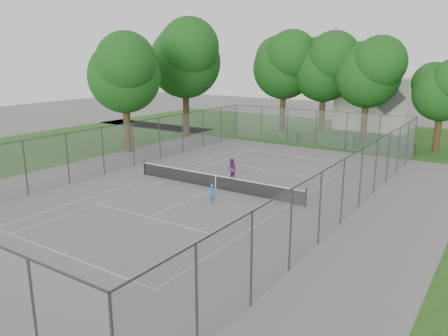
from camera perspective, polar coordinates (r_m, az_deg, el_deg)
The scene contains 18 objects.
ground at distance 28.90m, azimuth -1.10°, elevation -2.71°, with size 120.00×120.00×0.00m, color slate.
grass_far at distance 51.87m, azimuth 15.55°, elevation 4.40°, with size 60.00×20.00×0.00m, color #224C15.
grass_left at distance 44.88m, azimuth -24.87°, elevation 2.10°, with size 16.00×40.00×0.00m, color #224C15.
court_markings at distance 28.90m, azimuth -1.10°, elevation -2.70°, with size 11.03×23.83×0.01m.
tennis_net at distance 28.75m, azimuth -1.11°, elevation -1.74°, with size 12.87×0.10×1.10m.
perimeter_fence at distance 28.42m, azimuth -1.12°, elevation 0.78°, with size 18.08×34.08×3.52m.
tree_far_left at distance 50.28m, azimuth 7.92°, elevation 13.43°, with size 7.91×7.22×11.36m.
tree_far_midleft at distance 48.78m, azimuth 13.07°, elevation 12.99°, with size 7.74×7.06×11.12m.
tree_far_midright at distance 46.01m, azimuth 18.42°, elevation 12.03°, with size 7.30×6.66×10.49m.
tree_far_right at distance 43.77m, azimuth 26.76°, elevation 9.31°, with size 5.87×5.36×8.44m.
tree_side_back at distance 47.33m, azimuth -5.09°, elevation 14.34°, with size 8.64×7.88×12.41m.
tree_side_front at distance 40.30m, azimuth -12.91°, elevation 12.31°, with size 7.39×6.75×10.63m.
hedge_left at distance 46.19m, azimuth 7.71°, elevation 4.17°, with size 3.44×1.03×0.86m, color #174917.
hedge_mid at distance 44.27m, azimuth 14.35°, elevation 3.61°, with size 3.73×1.06×1.17m, color #174917.
hedge_right at distance 42.78m, azimuth 21.68°, elevation 2.51°, with size 3.04×1.12×0.91m, color #174917.
house at distance 55.69m, azimuth 19.24°, elevation 9.03°, with size 8.17×6.33×10.17m.
girl_player at distance 25.84m, azimuth -1.53°, elevation -3.39°, with size 0.44×0.29×1.21m, color #2E5FAC.
woman_player at distance 30.72m, azimuth 1.04°, elevation -0.17°, with size 0.76×0.59×1.56m, color #7E2A7A.
Camera 1 is at (15.79, -22.68, 8.46)m, focal length 35.00 mm.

